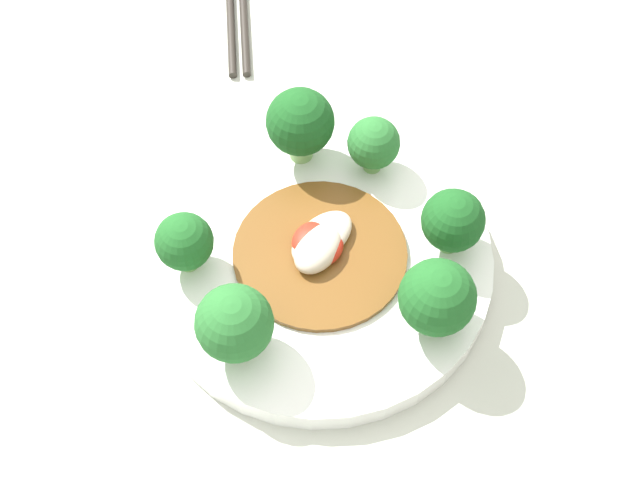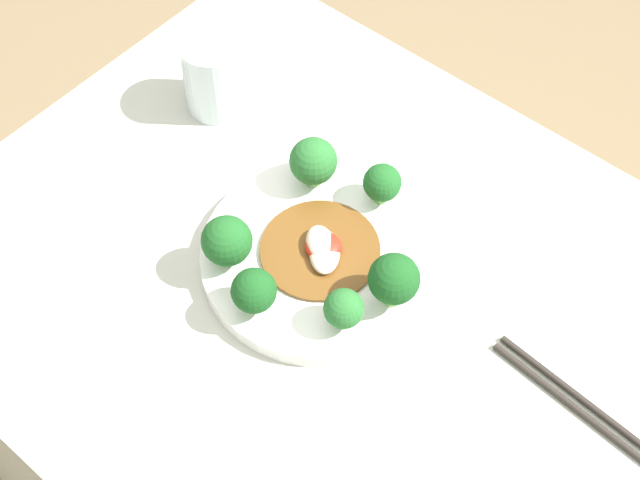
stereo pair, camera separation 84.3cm
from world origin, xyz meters
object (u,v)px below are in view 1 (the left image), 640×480
(broccoli_southeast, at_px, (374,144))
(stirfry_center, at_px, (320,248))
(broccoli_northwest, at_px, (234,324))
(broccoli_north, at_px, (184,242))
(plate, at_px, (320,262))
(broccoli_south, at_px, (453,221))
(broccoli_east, at_px, (300,123))
(broccoli_southwest, at_px, (437,298))

(broccoli_southeast, distance_m, stirfry_center, 0.09)
(broccoli_northwest, height_order, broccoli_north, broccoli_northwest)
(plate, relative_size, broccoli_south, 4.64)
(broccoli_south, height_order, broccoli_north, broccoli_south)
(plate, xyz_separation_m, broccoli_northwest, (-0.07, 0.07, 0.04))
(broccoli_south, distance_m, broccoli_east, 0.14)
(broccoli_southwest, distance_m, broccoli_southeast, 0.14)
(broccoli_southwest, bearing_deg, stirfry_center, 45.57)
(broccoli_east, bearing_deg, broccoli_southwest, -156.44)
(plate, distance_m, stirfry_center, 0.02)
(broccoli_southeast, distance_m, broccoli_north, 0.16)
(broccoli_southeast, height_order, stirfry_center, broccoli_southeast)
(broccoli_south, relative_size, broccoli_east, 0.83)
(plate, relative_size, broccoli_southwest, 4.20)
(broccoli_southeast, bearing_deg, broccoli_east, 69.14)
(broccoli_northwest, relative_size, broccoli_southwest, 1.03)
(broccoli_northwest, xyz_separation_m, broccoli_south, (0.06, -0.16, -0.00))
(broccoli_southeast, bearing_deg, stirfry_center, 144.02)
(stirfry_center, bearing_deg, broccoli_north, 86.99)
(broccoli_southeast, relative_size, broccoli_east, 0.75)
(broccoli_northwest, height_order, broccoli_southeast, broccoli_northwest)
(broccoli_southwest, height_order, broccoli_south, broccoli_southwest)
(stirfry_center, bearing_deg, plate, 179.58)
(broccoli_southeast, bearing_deg, broccoli_north, 114.45)
(broccoli_southeast, height_order, broccoli_east, broccoli_east)
(broccoli_south, bearing_deg, plate, 86.74)
(broccoli_north, bearing_deg, broccoli_southwest, -113.89)
(broccoli_northwest, xyz_separation_m, broccoli_north, (0.07, 0.03, -0.01))
(broccoli_southeast, xyz_separation_m, broccoli_north, (-0.07, 0.15, 0.00))
(broccoli_southwest, relative_size, broccoli_south, 1.10)
(broccoli_northwest, distance_m, broccoli_north, 0.08)
(broccoli_northwest, xyz_separation_m, broccoli_east, (0.16, -0.07, 0.00))
(broccoli_east, xyz_separation_m, stirfry_center, (-0.09, -0.00, -0.03))
(broccoli_southeast, height_order, broccoli_north, same)
(broccoli_southwest, bearing_deg, broccoli_northwest, 89.95)
(broccoli_south, bearing_deg, broccoli_northwest, 110.49)
(plate, bearing_deg, broccoli_southwest, -133.56)
(plate, bearing_deg, broccoli_south, -93.26)
(broccoli_southwest, bearing_deg, broccoli_north, 66.11)
(broccoli_southwest, bearing_deg, broccoli_south, -22.81)
(broccoli_southwest, bearing_deg, broccoli_southeast, 6.86)
(plate, bearing_deg, broccoli_east, 0.39)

